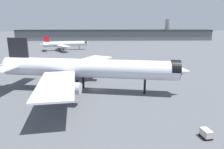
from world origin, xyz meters
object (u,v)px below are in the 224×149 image
service_truck_front (102,64)px  baggage_tug_wing (26,71)px  airliner_near_gate (87,69)px  airliner_far_taxiway (65,44)px  baggage_cart_trailing (206,133)px  traffic_cone_near_nose (130,68)px

service_truck_front → baggage_tug_wing: (-34.77, -9.35, -0.62)m
airliner_near_gate → service_truck_front: (7.02, 37.77, -6.14)m
airliner_near_gate → airliner_far_taxiway: 106.67m
service_truck_front → baggage_cart_trailing: (16.62, -69.60, -0.61)m
airliner_near_gate → traffic_cone_near_nose: (20.51, 31.02, -7.39)m
baggage_tug_wing → baggage_cart_trailing: baggage_tug_wing is taller
baggage_tug_wing → baggage_cart_trailing: 79.19m
service_truck_front → baggage_tug_wing: service_truck_front is taller
airliner_near_gate → baggage_cart_trailing: 40.22m
service_truck_front → baggage_tug_wing: size_ratio=1.57×
baggage_cart_trailing → traffic_cone_near_nose: bearing=178.0°
service_truck_front → airliner_near_gate: bearing=-147.3°
airliner_near_gate → baggage_cart_trailing: bearing=-38.8°
airliner_near_gate → traffic_cone_near_nose: bearing=71.1°
airliner_far_taxiway → traffic_cone_near_nose: airliner_far_taxiway is taller
service_truck_front → baggage_tug_wing: 36.01m
airliner_near_gate → service_truck_front: airliner_near_gate is taller
airliner_far_taxiway → traffic_cone_near_nose: (38.72, -74.05, -4.69)m
airliner_far_taxiway → baggage_cart_trailing: size_ratio=15.47×
airliner_far_taxiway → baggage_cart_trailing: airliner_far_taxiway is taller
airliner_near_gate → baggage_tug_wing: size_ratio=18.03×
airliner_near_gate → airliner_far_taxiway: bearing=114.4°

